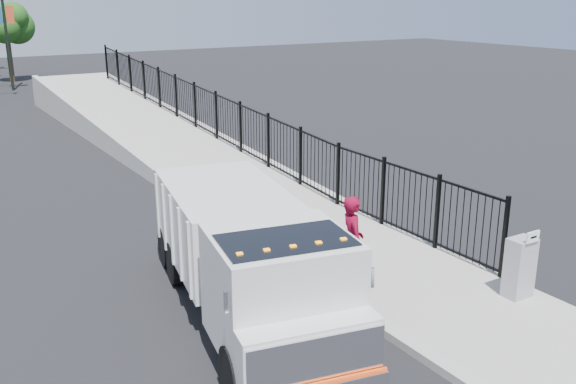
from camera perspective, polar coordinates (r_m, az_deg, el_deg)
ground at (r=13.97m, az=2.31°, el=-8.32°), size 120.00×120.00×0.00m
sidewalk at (r=13.71m, az=13.88°, el=-9.08°), size 3.55×12.00×0.12m
curb at (r=12.51m, az=7.57°, el=-11.27°), size 0.30×12.00×0.16m
ramp at (r=28.61m, az=-12.39°, el=4.62°), size 3.95×24.06×3.19m
iron_fence at (r=25.34m, az=-6.35°, el=5.41°), size 0.10×28.00×1.80m
truck at (r=12.07m, az=-3.58°, el=-5.53°), size 3.57×7.34×2.41m
worker at (r=13.35m, az=5.73°, el=-4.45°), size 0.68×0.84×1.98m
utility_cabinet at (r=13.80m, az=19.89°, el=-6.34°), size 0.55×0.40×1.25m
arrow_sign at (r=13.41m, az=20.93°, el=-3.75°), size 0.35×0.04×0.22m
debris at (r=15.61m, az=0.62°, el=-4.85°), size 0.32×0.32×0.08m
light_pole_1 at (r=45.89m, az=-24.25°, el=13.63°), size 3.78×0.22×8.00m
tree_1 at (r=50.65m, az=-23.80°, el=13.37°), size 2.26×2.26×5.13m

